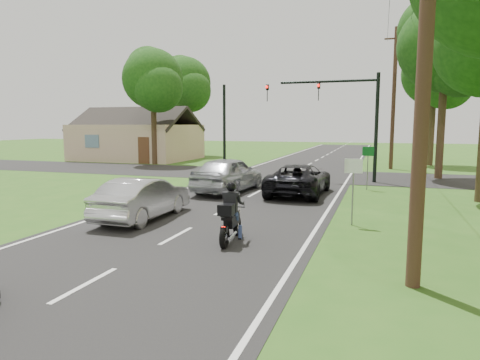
% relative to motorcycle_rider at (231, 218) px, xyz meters
% --- Properties ---
extents(ground, '(140.00, 140.00, 0.00)m').
position_rel_motorcycle_rider_xyz_m(ground, '(-1.69, 0.11, -0.66)').
color(ground, '#2C5819').
rests_on(ground, ground).
extents(road, '(8.00, 100.00, 0.01)m').
position_rel_motorcycle_rider_xyz_m(road, '(-1.69, 10.11, -0.65)').
color(road, black).
rests_on(road, ground).
extents(cross_road, '(60.00, 7.00, 0.01)m').
position_rel_motorcycle_rider_xyz_m(cross_road, '(-1.69, 16.11, -0.65)').
color(cross_road, black).
rests_on(cross_road, ground).
extents(motorcycle_rider, '(0.56, 1.94, 1.67)m').
position_rel_motorcycle_rider_xyz_m(motorcycle_rider, '(0.00, 0.00, 0.00)').
color(motorcycle_rider, black).
rests_on(motorcycle_rider, ground).
extents(dark_suv, '(2.44, 5.12, 1.41)m').
position_rel_motorcycle_rider_xyz_m(dark_suv, '(0.30, 8.52, 0.06)').
color(dark_suv, black).
rests_on(dark_suv, road).
extents(silver_sedan, '(1.53, 4.28, 1.41)m').
position_rel_motorcycle_rider_xyz_m(silver_sedan, '(-3.78, 1.79, 0.06)').
color(silver_sedan, silver).
rests_on(silver_sedan, road).
extents(silver_suv, '(2.42, 5.10, 1.69)m').
position_rel_motorcycle_rider_xyz_m(silver_suv, '(-3.05, 8.30, 0.20)').
color(silver_suv, '#ABAFB4').
rests_on(silver_suv, road).
extents(traffic_signal, '(6.38, 0.44, 6.00)m').
position_rel_motorcycle_rider_xyz_m(traffic_signal, '(1.65, 14.10, 3.48)').
color(traffic_signal, black).
rests_on(traffic_signal, ground).
extents(signal_pole_far, '(0.20, 0.20, 6.00)m').
position_rel_motorcycle_rider_xyz_m(signal_pole_far, '(-6.89, 18.11, 2.34)').
color(signal_pole_far, black).
rests_on(signal_pole_far, ground).
extents(utility_pole_near, '(1.60, 0.28, 10.00)m').
position_rel_motorcycle_rider_xyz_m(utility_pole_near, '(4.51, -1.89, 4.42)').
color(utility_pole_near, '#4A2E22').
rests_on(utility_pole_near, ground).
extents(utility_pole_far, '(1.60, 0.28, 10.00)m').
position_rel_motorcycle_rider_xyz_m(utility_pole_far, '(4.51, 22.11, 4.42)').
color(utility_pole_far, '#4A2E22').
rests_on(utility_pole_far, ground).
extents(sign_white, '(0.55, 0.07, 2.12)m').
position_rel_motorcycle_rider_xyz_m(sign_white, '(3.01, 3.09, 0.94)').
color(sign_white, slate).
rests_on(sign_white, ground).
extents(sign_green, '(0.55, 0.07, 2.12)m').
position_rel_motorcycle_rider_xyz_m(sign_green, '(3.21, 11.09, 0.94)').
color(sign_green, slate).
rests_on(sign_green, ground).
extents(tree_row_d, '(5.76, 5.58, 10.45)m').
position_rel_motorcycle_rider_xyz_m(tree_row_d, '(7.41, 16.86, 6.77)').
color(tree_row_d, '#332316').
rests_on(tree_row_d, ground).
extents(tree_row_e, '(5.28, 5.12, 9.61)m').
position_rel_motorcycle_rider_xyz_m(tree_row_e, '(7.79, 25.88, 6.17)').
color(tree_row_e, '#332316').
rests_on(tree_row_e, ground).
extents(tree_left_near, '(5.12, 4.96, 9.22)m').
position_rel_motorcycle_rider_xyz_m(tree_left_near, '(-13.42, 19.89, 5.88)').
color(tree_left_near, '#332316').
rests_on(tree_left_near, ground).
extents(tree_left_far, '(5.76, 5.58, 10.14)m').
position_rel_motorcycle_rider_xyz_m(tree_left_far, '(-15.39, 29.86, 6.48)').
color(tree_left_far, '#332316').
rests_on(tree_left_far, ground).
extents(house, '(10.20, 8.00, 4.84)m').
position_rel_motorcycle_rider_xyz_m(house, '(-17.69, 24.11, 1.11)').
color(house, tan).
rests_on(house, ground).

